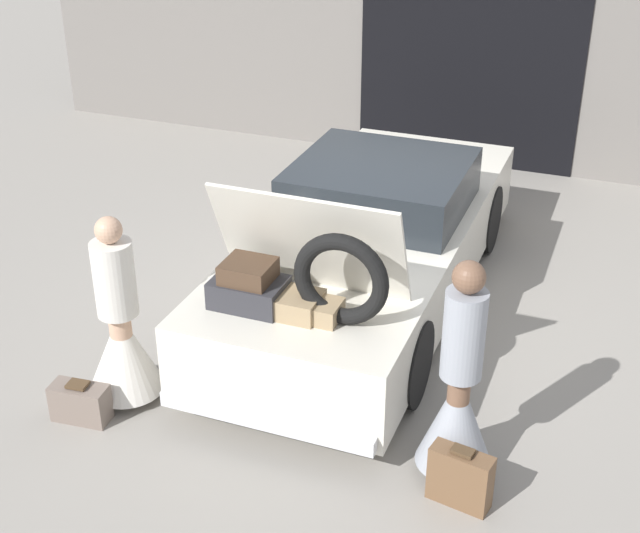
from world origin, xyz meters
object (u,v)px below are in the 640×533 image
(car, at_px, (370,244))
(person_left, at_px, (121,336))
(suitcase_beside_right_person, at_px, (460,478))
(person_right, at_px, (458,400))
(suitcase_beside_left_person, at_px, (80,402))

(car, relative_size, person_left, 3.05)
(person_left, height_order, suitcase_beside_right_person, person_left)
(person_right, bearing_deg, suitcase_beside_left_person, 98.10)
(person_left, relative_size, person_right, 0.94)
(person_left, height_order, suitcase_beside_left_person, person_left)
(person_left, bearing_deg, suitcase_beside_right_person, 78.91)
(person_right, bearing_deg, suitcase_beside_right_person, -160.38)
(person_right, distance_m, suitcase_beside_left_person, 2.87)
(car, xyz_separation_m, suitcase_beside_right_person, (1.44, -2.38, -0.39))
(person_right, height_order, suitcase_beside_left_person, person_right)
(car, xyz_separation_m, person_right, (1.32, -2.07, 0.00))
(car, bearing_deg, suitcase_beside_left_person, -120.35)
(person_left, xyz_separation_m, suitcase_beside_left_person, (-0.16, -0.40, -0.40))
(suitcase_beside_left_person, distance_m, suitcase_beside_right_person, 2.92)
(car, height_order, person_right, car)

